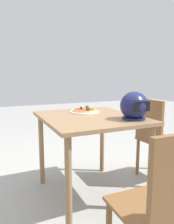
% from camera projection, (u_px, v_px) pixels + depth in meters
% --- Properties ---
extents(ground_plane, '(14.00, 14.00, 0.00)m').
position_uv_depth(ground_plane, '(90.00, 195.00, 2.06)').
color(ground_plane, '#9E9E99').
extents(dining_table, '(0.84, 0.97, 0.78)m').
position_uv_depth(dining_table, '(90.00, 127.00, 1.95)').
color(dining_table, olive).
rests_on(dining_table, ground).
extents(pizza_plate, '(0.29, 0.29, 0.01)m').
position_uv_depth(pizza_plate, '(84.00, 112.00, 2.14)').
color(pizza_plate, white).
rests_on(pizza_plate, dining_table).
extents(pizza, '(0.24, 0.24, 0.05)m').
position_uv_depth(pizza, '(85.00, 110.00, 2.14)').
color(pizza, tan).
rests_on(pizza, pizza_plate).
extents(motorcycle_helmet, '(0.23, 0.23, 0.23)m').
position_uv_depth(motorcycle_helmet, '(134.00, 106.00, 1.76)').
color(motorcycle_helmet, '#191E4C').
rests_on(motorcycle_helmet, dining_table).
extents(chair_far, '(0.41, 0.41, 0.90)m').
position_uv_depth(chair_far, '(166.00, 207.00, 1.03)').
color(chair_far, brown).
rests_on(chair_far, ground).
extents(chair_side, '(0.41, 0.41, 0.90)m').
position_uv_depth(chair_side, '(155.00, 135.00, 2.30)').
color(chair_side, brown).
rests_on(chair_side, ground).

